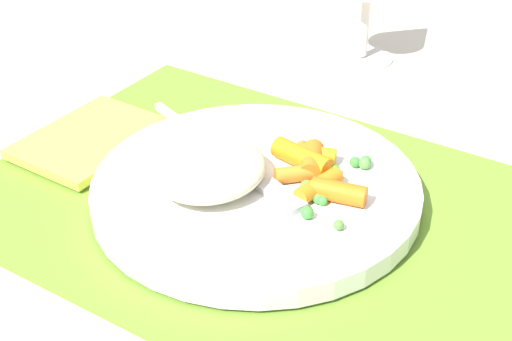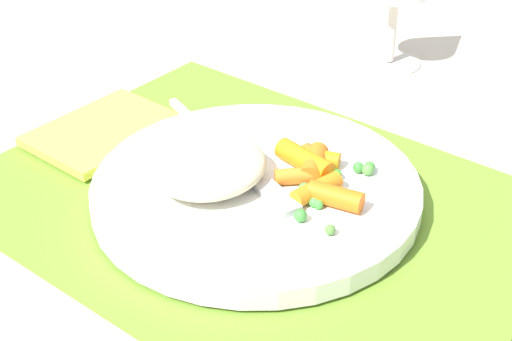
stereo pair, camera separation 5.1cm
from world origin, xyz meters
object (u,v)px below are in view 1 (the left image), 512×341
rice_mound (209,168)px  carrot_portion (313,168)px  fork (236,163)px  napkin (91,139)px  plate (256,190)px

rice_mound → carrot_portion: size_ratio=0.98×
carrot_portion → fork: (-0.06, -0.02, -0.00)m
napkin → rice_mound: bearing=-6.5°
rice_mound → carrot_portion: bearing=40.9°
plate → napkin: plate is taller
plate → fork: 0.03m
plate → rice_mound: size_ratio=2.75×
plate → napkin: size_ratio=2.07×
napkin → carrot_portion: bearing=10.4°
plate → rice_mound: 0.04m
carrot_portion → fork: 0.06m
rice_mound → fork: size_ratio=0.48×
fork → carrot_portion: bearing=20.1°
rice_mound → plate: bearing=38.6°
fork → napkin: fork is taller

